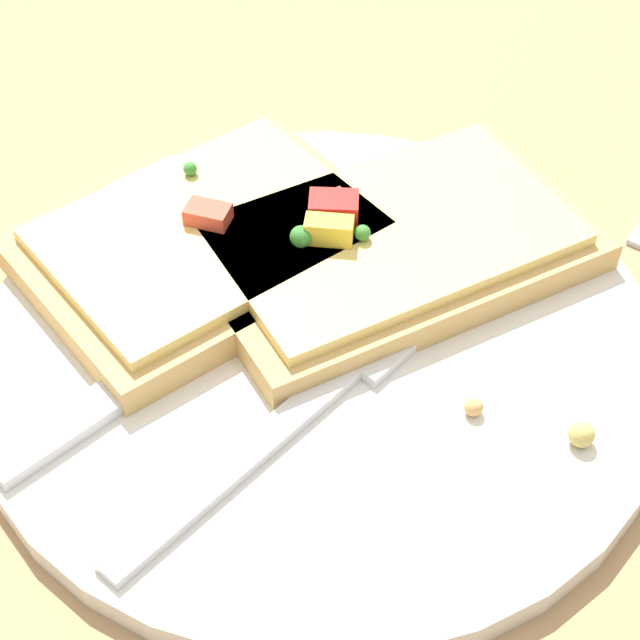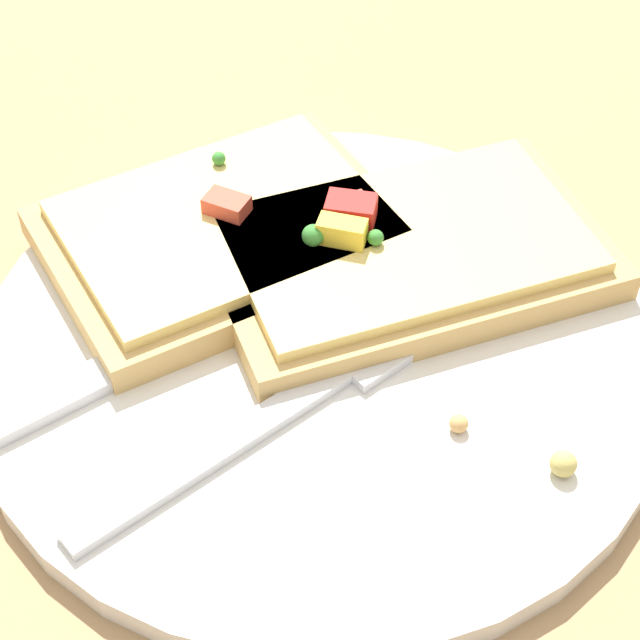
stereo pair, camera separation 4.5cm
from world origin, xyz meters
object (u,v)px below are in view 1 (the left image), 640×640
(knife, at_px, (168,361))
(pizza_slice_corner, at_px, (207,243))
(plate, at_px, (320,346))
(pizza_slice_main, at_px, (393,246))
(fork, at_px, (327,387))

(knife, xyz_separation_m, pizza_slice_corner, (0.06, 0.03, 0.01))
(plate, xyz_separation_m, pizza_slice_main, (0.06, -0.00, 0.02))
(pizza_slice_main, bearing_deg, fork, -139.69)
(plate, bearing_deg, pizza_slice_corner, 80.91)
(knife, bearing_deg, pizza_slice_corner, 35.65)
(plate, relative_size, knife, 1.48)
(pizza_slice_main, distance_m, pizza_slice_corner, 0.08)
(pizza_slice_corner, bearing_deg, pizza_slice_main, 140.62)
(fork, bearing_deg, plate, 47.68)
(plate, relative_size, pizza_slice_main, 1.44)
(plate, distance_m, pizza_slice_corner, 0.07)
(plate, height_order, pizza_slice_main, pizza_slice_main)
(knife, distance_m, pizza_slice_corner, 0.07)
(plate, bearing_deg, fork, -139.77)
(fork, xyz_separation_m, pizza_slice_main, (0.08, 0.02, 0.01))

